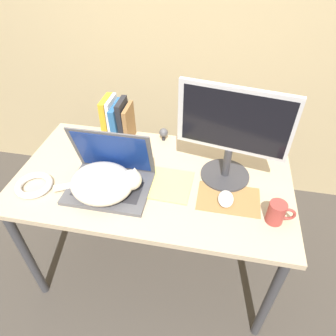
{
  "coord_description": "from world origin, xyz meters",
  "views": [
    {
      "loc": [
        0.27,
        -0.67,
        1.71
      ],
      "look_at": [
        0.08,
        0.33,
        0.84
      ],
      "focal_mm": 32.0,
      "sensor_mm": 36.0,
      "label": 1
    }
  ],
  "objects": [
    {
      "name": "notepad",
      "position": [
        0.09,
        0.32,
        0.74
      ],
      "size": [
        0.2,
        0.22,
        0.01
      ],
      "color": "#E5DB6B",
      "rests_on": "desk"
    },
    {
      "name": "desk",
      "position": [
        0.0,
        0.36,
        0.66
      ],
      "size": [
        1.32,
        0.72,
        0.74
      ],
      "color": "tan",
      "rests_on": "ground_plane"
    },
    {
      "name": "mug",
      "position": [
        0.56,
        0.2,
        0.79
      ],
      "size": [
        0.11,
        0.07,
        0.1
      ],
      "color": "#993833",
      "rests_on": "desk"
    },
    {
      "name": "cable_coil",
      "position": [
        -0.52,
        0.19,
        0.75
      ],
      "size": [
        0.17,
        0.17,
        0.03
      ],
      "color": "silver",
      "rests_on": "desk"
    },
    {
      "name": "mousepad",
      "position": [
        0.36,
        0.28,
        0.74
      ],
      "size": [
        0.28,
        0.18,
        0.0
      ],
      "color": "olive",
      "rests_on": "desk"
    },
    {
      "name": "wall_back",
      "position": [
        0.0,
        1.23,
        1.3
      ],
      "size": [
        8.0,
        0.05,
        2.6
      ],
      "color": "tan",
      "rests_on": "ground_plane"
    },
    {
      "name": "external_monitor",
      "position": [
        0.34,
        0.43,
        0.99
      ],
      "size": [
        0.48,
        0.23,
        0.46
      ],
      "color": "#333338",
      "rests_on": "desk"
    },
    {
      "name": "ground_plane",
      "position": [
        0.0,
        0.0,
        0.0
      ],
      "size": [
        12.0,
        12.0,
        0.0
      ],
      "primitive_type": "plane",
      "color": "#3D3833"
    },
    {
      "name": "book_row",
      "position": [
        -0.26,
        0.64,
        0.85
      ],
      "size": [
        0.15,
        0.17,
        0.24
      ],
      "color": "gold",
      "rests_on": "desk"
    },
    {
      "name": "laptop",
      "position": [
        -0.18,
        0.27,
        0.79
      ],
      "size": [
        0.37,
        0.27,
        0.28
      ],
      "color": "#4C4C51",
      "rests_on": "desk"
    },
    {
      "name": "cat",
      "position": [
        -0.18,
        0.21,
        0.8
      ],
      "size": [
        0.41,
        0.29,
        0.14
      ],
      "color": "beige",
      "rests_on": "desk"
    },
    {
      "name": "webcam",
      "position": [
        -0.01,
        0.67,
        0.78
      ],
      "size": [
        0.05,
        0.05,
        0.07
      ],
      "color": "#232328",
      "rests_on": "desk"
    },
    {
      "name": "computer_mouse",
      "position": [
        0.35,
        0.26,
        0.76
      ],
      "size": [
        0.07,
        0.1,
        0.03
      ],
      "color": "silver",
      "rests_on": "mousepad"
    }
  ]
}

